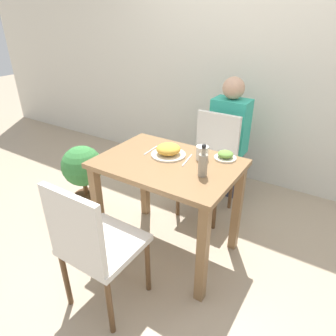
{
  "coord_description": "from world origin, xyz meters",
  "views": [
    {
      "loc": [
        0.98,
        -1.54,
        1.67
      ],
      "look_at": [
        0.0,
        0.0,
        0.72
      ],
      "focal_mm": 32.0,
      "sensor_mm": 36.0,
      "label": 1
    }
  ],
  "objects_px": {
    "food_plate": "(168,150)",
    "drink_cup": "(202,153)",
    "chair_far": "(211,159)",
    "sauce_bottle": "(203,164)",
    "potted_plant_left": "(83,174)",
    "chair_near": "(93,243)",
    "person_figure": "(229,139)",
    "side_plate": "(225,155)"
  },
  "relations": [
    {
      "from": "food_plate",
      "to": "drink_cup",
      "type": "distance_m",
      "value": 0.24
    },
    {
      "from": "person_figure",
      "to": "side_plate",
      "type": "bearing_deg",
      "value": -70.49
    },
    {
      "from": "drink_cup",
      "to": "person_figure",
      "type": "distance_m",
      "value": 0.93
    },
    {
      "from": "chair_near",
      "to": "food_plate",
      "type": "xyz_separation_m",
      "value": [
        0.02,
        0.76,
        0.29
      ]
    },
    {
      "from": "potted_plant_left",
      "to": "sauce_bottle",
      "type": "bearing_deg",
      "value": -1.62
    },
    {
      "from": "drink_cup",
      "to": "food_plate",
      "type": "bearing_deg",
      "value": -162.26
    },
    {
      "from": "chair_far",
      "to": "sauce_bottle",
      "type": "height_order",
      "value": "sauce_bottle"
    },
    {
      "from": "chair_far",
      "to": "side_plate",
      "type": "xyz_separation_m",
      "value": [
        0.29,
        -0.43,
        0.28
      ]
    },
    {
      "from": "chair_near",
      "to": "person_figure",
      "type": "height_order",
      "value": "person_figure"
    },
    {
      "from": "chair_far",
      "to": "person_figure",
      "type": "distance_m",
      "value": 0.37
    },
    {
      "from": "chair_near",
      "to": "chair_far",
      "type": "xyz_separation_m",
      "value": [
        0.09,
        1.35,
        0.0
      ]
    },
    {
      "from": "sauce_bottle",
      "to": "chair_near",
      "type": "bearing_deg",
      "value": -120.14
    },
    {
      "from": "drink_cup",
      "to": "side_plate",
      "type": "bearing_deg",
      "value": 34.0
    },
    {
      "from": "chair_far",
      "to": "person_figure",
      "type": "xyz_separation_m",
      "value": [
        0.01,
        0.37,
        0.07
      ]
    },
    {
      "from": "chair_near",
      "to": "chair_far",
      "type": "distance_m",
      "value": 1.35
    },
    {
      "from": "side_plate",
      "to": "drink_cup",
      "type": "height_order",
      "value": "drink_cup"
    },
    {
      "from": "drink_cup",
      "to": "person_figure",
      "type": "height_order",
      "value": "person_figure"
    },
    {
      "from": "chair_near",
      "to": "potted_plant_left",
      "type": "bearing_deg",
      "value": -39.73
    },
    {
      "from": "drink_cup",
      "to": "sauce_bottle",
      "type": "distance_m",
      "value": 0.24
    },
    {
      "from": "food_plate",
      "to": "sauce_bottle",
      "type": "bearing_deg",
      "value": -21.98
    },
    {
      "from": "chair_far",
      "to": "side_plate",
      "type": "height_order",
      "value": "chair_far"
    },
    {
      "from": "side_plate",
      "to": "food_plate",
      "type": "bearing_deg",
      "value": -155.69
    },
    {
      "from": "sauce_bottle",
      "to": "person_figure",
      "type": "distance_m",
      "value": 1.16
    },
    {
      "from": "sauce_bottle",
      "to": "person_figure",
      "type": "height_order",
      "value": "person_figure"
    },
    {
      "from": "side_plate",
      "to": "sauce_bottle",
      "type": "height_order",
      "value": "sauce_bottle"
    },
    {
      "from": "side_plate",
      "to": "potted_plant_left",
      "type": "bearing_deg",
      "value": -167.14
    },
    {
      "from": "side_plate",
      "to": "drink_cup",
      "type": "xyz_separation_m",
      "value": [
        -0.13,
        -0.09,
        0.02
      ]
    },
    {
      "from": "food_plate",
      "to": "drink_cup",
      "type": "bearing_deg",
      "value": 17.74
    },
    {
      "from": "person_figure",
      "to": "chair_far",
      "type": "bearing_deg",
      "value": -91.59
    },
    {
      "from": "potted_plant_left",
      "to": "person_figure",
      "type": "height_order",
      "value": "person_figure"
    },
    {
      "from": "chair_far",
      "to": "potted_plant_left",
      "type": "bearing_deg",
      "value": -141.64
    },
    {
      "from": "food_plate",
      "to": "side_plate",
      "type": "height_order",
      "value": "food_plate"
    },
    {
      "from": "drink_cup",
      "to": "potted_plant_left",
      "type": "bearing_deg",
      "value": -170.35
    },
    {
      "from": "drink_cup",
      "to": "potted_plant_left",
      "type": "xyz_separation_m",
      "value": [
        -1.04,
        -0.18,
        -0.39
      ]
    },
    {
      "from": "potted_plant_left",
      "to": "person_figure",
      "type": "relative_size",
      "value": 0.58
    },
    {
      "from": "sauce_bottle",
      "to": "potted_plant_left",
      "type": "relative_size",
      "value": 0.31
    },
    {
      "from": "chair_near",
      "to": "sauce_bottle",
      "type": "xyz_separation_m",
      "value": [
        0.36,
        0.62,
        0.34
      ]
    },
    {
      "from": "sauce_bottle",
      "to": "drink_cup",
      "type": "bearing_deg",
      "value": 117.43
    },
    {
      "from": "chair_near",
      "to": "drink_cup",
      "type": "distance_m",
      "value": 0.92
    },
    {
      "from": "chair_near",
      "to": "drink_cup",
      "type": "bearing_deg",
      "value": -106.9
    },
    {
      "from": "chair_far",
      "to": "drink_cup",
      "type": "bearing_deg",
      "value": -73.17
    },
    {
      "from": "chair_far",
      "to": "food_plate",
      "type": "distance_m",
      "value": 0.66
    }
  ]
}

